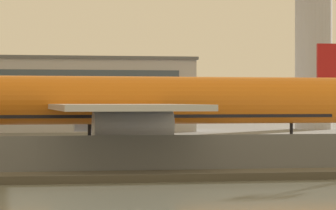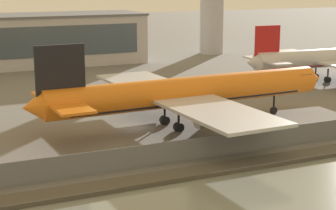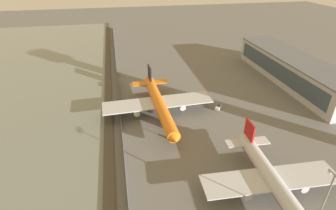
% 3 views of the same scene
% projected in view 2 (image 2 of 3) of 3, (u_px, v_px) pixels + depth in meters
% --- Properties ---
extents(ground_plane, '(500.00, 500.00, 0.00)m').
position_uv_depth(ground_plane, '(137.00, 128.00, 79.07)').
color(ground_plane, '#66635E').
extents(shoreline_seawall, '(320.00, 3.00, 0.50)m').
position_uv_depth(shoreline_seawall, '(206.00, 171.00, 60.86)').
color(shoreline_seawall, '#474238').
rests_on(shoreline_seawall, ground).
extents(perimeter_fence, '(280.00, 0.10, 2.63)m').
position_uv_depth(perimeter_fence, '(187.00, 150.00, 64.61)').
color(perimeter_fence, slate).
rests_on(perimeter_fence, ground).
extents(cargo_jet_orange, '(47.58, 41.19, 12.69)m').
position_uv_depth(cargo_jet_orange, '(185.00, 93.00, 79.23)').
color(cargo_jet_orange, orange).
rests_on(cargo_jet_orange, ground).
extents(passenger_jet_silver, '(40.70, 34.88, 11.80)m').
position_uv_depth(passenger_jet_silver, '(330.00, 58.00, 115.32)').
color(passenger_jet_silver, silver).
rests_on(passenger_jet_silver, ground).
extents(baggage_tug, '(3.49, 3.27, 1.80)m').
position_uv_depth(baggage_tug, '(131.00, 91.00, 101.15)').
color(baggage_tug, white).
rests_on(baggage_tug, ground).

